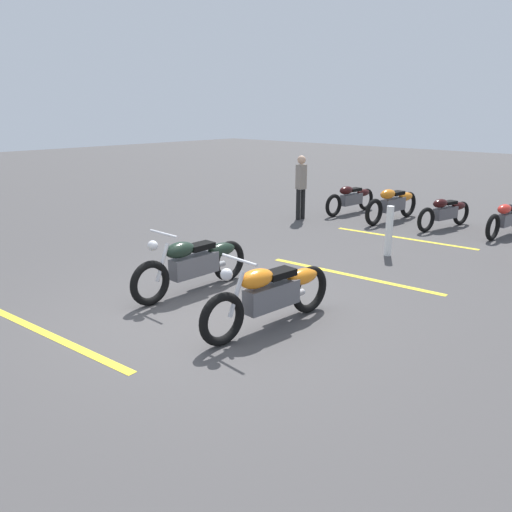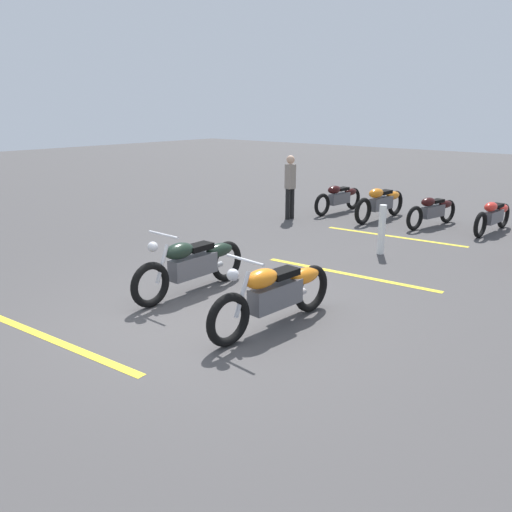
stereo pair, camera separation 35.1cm
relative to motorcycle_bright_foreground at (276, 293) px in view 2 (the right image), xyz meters
name	(u,v)px [view 2 (the right image)]	position (x,y,z in m)	size (l,w,h in m)	color
ground_plane	(207,317)	(-0.40, 0.89, -0.46)	(60.00, 60.00, 0.00)	#474444
motorcycle_bright_foreground	(276,293)	(0.00, 0.00, 0.00)	(2.23, 0.62, 1.04)	black
motorcycle_dark_foreground	(193,263)	(0.20, 1.78, 0.00)	(2.23, 0.62, 1.04)	black
motorcycle_row_far_left	(494,215)	(7.41, -0.49, -0.06)	(1.95, 0.31, 0.73)	black
motorcycle_row_left	(433,210)	(7.15, 0.82, -0.07)	(1.90, 0.50, 0.72)	black
motorcycle_row_center	(381,202)	(7.04, 2.15, -0.01)	(2.20, 0.34, 0.83)	black
motorcycle_row_right	(340,197)	(7.17, 3.46, -0.05)	(2.00, 0.33, 0.75)	black
bystander_near_row	(290,184)	(5.58, 3.96, 0.44)	(0.27, 0.21, 1.62)	black
bollard_post	(382,230)	(4.08, 0.61, 0.02)	(0.14, 0.14, 0.97)	white
parking_stripe_near	(52,340)	(-2.14, 1.84, -0.46)	(3.20, 0.12, 0.01)	yellow
parking_stripe_mid	(349,274)	(2.53, 0.39, -0.46)	(3.20, 0.12, 0.01)	yellow
parking_stripe_far	(394,236)	(5.56, 1.04, -0.46)	(3.20, 0.12, 0.01)	yellow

